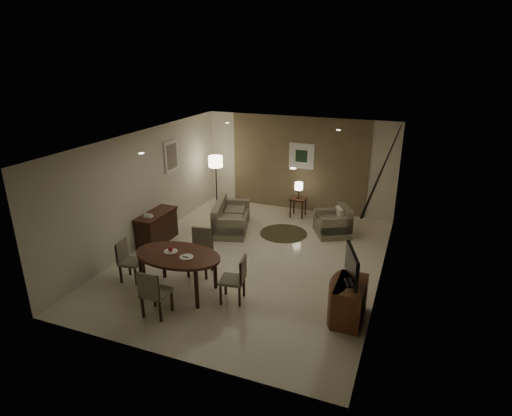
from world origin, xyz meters
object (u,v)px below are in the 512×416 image
at_px(chair_right, 232,279).
at_px(sofa, 231,216).
at_px(chair_left, 131,262).
at_px(tv_cabinet, 350,301).
at_px(chair_far, 200,253).
at_px(dining_table, 179,273).
at_px(side_table, 298,207).
at_px(console_desk, 157,228).
at_px(chair_near, 156,292).
at_px(armchair, 333,221).
at_px(floor_lamp, 216,183).

relative_size(chair_right, sofa, 0.56).
distance_m(chair_left, sofa, 3.22).
bearing_deg(tv_cabinet, chair_far, 171.61).
height_order(dining_table, side_table, dining_table).
distance_m(console_desk, chair_near, 3.11).
distance_m(chair_near, sofa, 3.97).
height_order(chair_right, sofa, chair_right).
distance_m(chair_near, chair_right, 1.37).
bearing_deg(side_table, console_desk, -132.91).
bearing_deg(chair_left, armchair, -47.89).
distance_m(chair_left, armchair, 4.98).
xyz_separation_m(tv_cabinet, chair_near, (-3.17, -1.09, 0.10)).
bearing_deg(armchair, floor_lamp, -128.21).
distance_m(dining_table, chair_far, 0.76).
relative_size(console_desk, armchair, 1.44).
xyz_separation_m(console_desk, tv_cabinet, (4.89, -1.50, -0.03)).
xyz_separation_m(sofa, side_table, (1.35, 1.54, -0.10)).
bearing_deg(chair_right, chair_left, -99.11).
height_order(tv_cabinet, chair_near, chair_near).
relative_size(console_desk, dining_table, 0.70).
distance_m(console_desk, sofa, 1.92).
relative_size(chair_right, side_table, 1.65).
relative_size(chair_far, side_table, 1.78).
relative_size(chair_far, chair_left, 1.14).
relative_size(armchair, floor_lamp, 0.52).
bearing_deg(armchair, tv_cabinet, -12.23).
distance_m(tv_cabinet, side_table, 4.92).
distance_m(console_desk, dining_table, 2.46).
relative_size(chair_left, chair_right, 0.94).
distance_m(side_table, floor_lamp, 2.45).
relative_size(chair_left, side_table, 1.55).
bearing_deg(chair_left, tv_cabinet, -93.19).
relative_size(chair_near, chair_left, 1.08).
relative_size(console_desk, chair_left, 1.43).
bearing_deg(sofa, console_desk, 118.70).
bearing_deg(chair_near, floor_lamp, -74.66).
bearing_deg(dining_table, tv_cabinet, 5.23).
bearing_deg(chair_far, sofa, 89.71).
bearing_deg(console_desk, chair_right, -31.63).
bearing_deg(chair_right, chair_far, -133.25).
xyz_separation_m(tv_cabinet, armchair, (-1.03, 3.48, 0.02)).
bearing_deg(chair_near, chair_right, -139.42).
distance_m(dining_table, chair_near, 0.80).
bearing_deg(console_desk, tv_cabinet, -17.05).
relative_size(dining_table, sofa, 1.08).
distance_m(dining_table, armchair, 4.36).
bearing_deg(chair_near, dining_table, -87.65).
xyz_separation_m(console_desk, chair_far, (1.72, -1.03, 0.10)).
relative_size(tv_cabinet, chair_left, 1.07).
xyz_separation_m(chair_right, sofa, (-1.42, 3.07, -0.07)).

